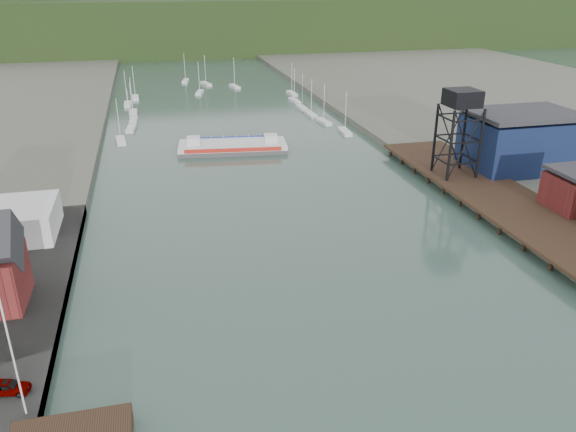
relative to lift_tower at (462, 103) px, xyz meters
name	(u,v)px	position (x,y,z in m)	size (l,w,h in m)	color
east_pier	(502,199)	(2.00, -13.00, -13.75)	(14.00, 70.00, 2.45)	black
flagpole	(13,358)	(-68.00, -48.00, -8.05)	(0.16, 0.16, 12.00)	silver
lift_tower	(462,103)	(0.00, 0.00, 0.00)	(6.50, 6.50, 16.00)	black
blue_shed	(520,141)	(15.00, 2.00, -8.59)	(20.50, 14.50, 11.30)	#0C1435
marina_sailboats	(217,105)	(-34.92, 80.46, -15.30)	(57.71, 92.65, 0.90)	silver
distant_hills	(172,27)	(-38.98, 243.35, -5.27)	(500.00, 120.00, 80.00)	black
chain_ferry	(233,146)	(-37.45, 32.63, -14.64)	(25.32, 12.56, 3.50)	#48484A
car_west_a	(8,387)	(-70.02, -44.75, -13.37)	(1.61, 4.00, 1.36)	#999999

